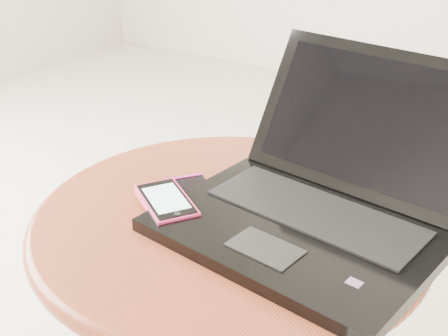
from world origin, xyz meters
The scene contains 4 objects.
table centered at (-0.05, 0.02, 0.37)m, with size 0.59×0.59×0.47m.
laptop centered at (0.06, 0.07, 0.51)m, with size 0.41×0.42×0.22m.
phone_black centered at (-0.13, 0.03, 0.47)m, with size 0.13×0.12×0.01m.
phone_pink centered at (-0.14, -0.02, 0.48)m, with size 0.13×0.12×0.01m.
Camera 1 is at (0.35, -0.63, 0.93)m, focal length 49.15 mm.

